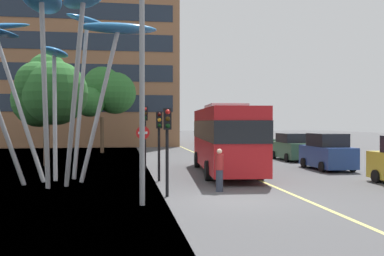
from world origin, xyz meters
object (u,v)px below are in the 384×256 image
(car_side_street, at_px, (259,143))
(no_entry_sign, at_px, (143,146))
(traffic_light_island_mid, at_px, (145,124))
(pedestrian, at_px, (219,170))
(car_parked_far, at_px, (292,147))
(car_far_side, at_px, (245,140))
(street_lamp, at_px, (152,56))
(red_bus, at_px, (225,136))
(traffic_light_kerb_near, at_px, (167,133))
(traffic_light_kerb_far, at_px, (159,131))
(leaf_sculpture, at_px, (50,37))
(car_parked_mid, at_px, (327,153))

(car_side_street, distance_m, no_entry_sign, 20.68)
(traffic_light_island_mid, relative_size, pedestrian, 2.13)
(car_parked_far, xyz_separation_m, car_far_side, (-0.03, 12.45, 0.09))
(car_side_street, bearing_deg, street_lamp, -115.90)
(red_bus, relative_size, car_side_street, 2.57)
(traffic_light_kerb_near, bearing_deg, car_far_side, 68.53)
(traffic_light_kerb_far, bearing_deg, red_bus, 35.12)
(car_side_street, height_order, no_entry_sign, no_entry_sign)
(leaf_sculpture, distance_m, traffic_light_kerb_near, 7.84)
(traffic_light_kerb_far, bearing_deg, car_far_side, 64.94)
(car_parked_far, bearing_deg, pedestrian, -121.92)
(car_parked_far, bearing_deg, street_lamp, -125.31)
(traffic_light_island_mid, relative_size, street_lamp, 0.46)
(red_bus, height_order, pedestrian, red_bus)
(traffic_light_kerb_far, bearing_deg, traffic_light_kerb_near, -90.73)
(traffic_light_kerb_near, relative_size, street_lamp, 0.42)
(traffic_light_kerb_near, distance_m, car_far_side, 29.00)
(traffic_light_kerb_far, relative_size, pedestrian, 1.91)
(leaf_sculpture, xyz_separation_m, car_parked_mid, (15.15, 3.63, -5.68))
(leaf_sculpture, xyz_separation_m, traffic_light_island_mid, (4.52, 4.42, -4.01))
(traffic_light_island_mid, bearing_deg, car_parked_far, 27.26)
(traffic_light_kerb_far, height_order, car_far_side, traffic_light_kerb_far)
(red_bus, bearing_deg, street_lamp, -118.05)
(leaf_sculpture, bearing_deg, traffic_light_kerb_far, -0.06)
(pedestrian, bearing_deg, car_parked_mid, 41.26)
(pedestrian, xyz_separation_m, no_entry_sign, (-2.97, 2.26, 0.88))
(traffic_light_kerb_near, xyz_separation_m, car_parked_mid, (10.26, 8.04, -1.42))
(car_parked_mid, bearing_deg, traffic_light_island_mid, 175.77)
(traffic_light_island_mid, xyz_separation_m, car_side_street, (10.51, 11.97, -1.70))
(red_bus, distance_m, car_far_side, 20.98)
(pedestrian, bearing_deg, no_entry_sign, 142.74)
(red_bus, height_order, car_parked_mid, red_bus)
(traffic_light_kerb_near, bearing_deg, street_lamp, -114.80)
(car_side_street, distance_m, pedestrian, 21.35)
(traffic_light_kerb_near, bearing_deg, leaf_sculpture, 137.95)
(no_entry_sign, bearing_deg, car_side_street, 58.17)
(red_bus, bearing_deg, traffic_light_island_mid, 157.93)
(car_parked_far, distance_m, pedestrian, 15.93)
(red_bus, distance_m, car_side_street, 15.10)
(street_lamp, xyz_separation_m, pedestrian, (2.89, 2.45, -4.18))
(traffic_light_kerb_near, bearing_deg, traffic_light_island_mid, 92.43)
(traffic_light_kerb_near, relative_size, car_far_side, 0.83)
(red_bus, xyz_separation_m, traffic_light_kerb_far, (-3.83, -2.69, 0.35))
(car_side_street, bearing_deg, leaf_sculpture, -132.51)
(leaf_sculpture, distance_m, car_side_street, 22.96)
(traffic_light_island_mid, bearing_deg, car_parked_mid, -4.23)
(traffic_light_island_mid, relative_size, car_parked_mid, 0.90)
(leaf_sculpture, xyz_separation_m, no_entry_sign, (4.13, -1.17, -4.93))
(car_parked_mid, bearing_deg, traffic_light_kerb_far, -160.38)
(car_parked_mid, bearing_deg, street_lamp, -138.99)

